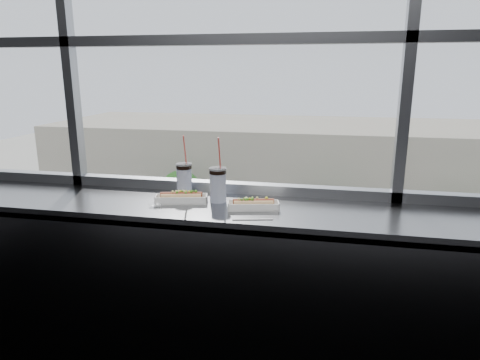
% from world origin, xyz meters
% --- Properties ---
extents(wall_back_lower, '(6.00, 0.00, 6.00)m').
position_xyz_m(wall_back_lower, '(0.00, 1.50, 0.55)').
color(wall_back_lower, black).
rests_on(wall_back_lower, ground).
extents(counter, '(6.00, 0.55, 0.06)m').
position_xyz_m(counter, '(0.00, 1.23, 1.07)').
color(counter, gray).
rests_on(counter, ground).
extents(counter_fascia, '(6.00, 0.04, 1.04)m').
position_xyz_m(counter_fascia, '(0.00, 0.97, 0.55)').
color(counter_fascia, gray).
rests_on(counter_fascia, ground).
extents(hotdog_tray_left, '(0.31, 0.16, 0.07)m').
position_xyz_m(hotdog_tray_left, '(-0.20, 1.23, 1.13)').
color(hotdog_tray_left, white).
rests_on(hotdog_tray_left, counter).
extents(hotdog_tray_right, '(0.29, 0.15, 0.07)m').
position_xyz_m(hotdog_tray_right, '(0.22, 1.19, 1.13)').
color(hotdog_tray_right, white).
rests_on(hotdog_tray_right, counter).
extents(soda_cup_left, '(0.10, 0.10, 0.36)m').
position_xyz_m(soda_cup_left, '(-0.24, 1.39, 1.21)').
color(soda_cup_left, white).
rests_on(soda_cup_left, counter).
extents(soda_cup_right, '(0.10, 0.10, 0.38)m').
position_xyz_m(soda_cup_right, '(-0.00, 1.29, 1.21)').
color(soda_cup_right, white).
rests_on(soda_cup_right, counter).
extents(loose_straw, '(0.20, 0.06, 0.01)m').
position_xyz_m(loose_straw, '(0.25, 1.02, 1.10)').
color(loose_straw, white).
rests_on(loose_straw, counter).
extents(wrapper, '(0.09, 0.06, 0.02)m').
position_xyz_m(wrapper, '(-0.32, 1.12, 1.11)').
color(wrapper, silver).
rests_on(wrapper, counter).
extents(plaza_ground, '(120.00, 120.00, 0.00)m').
position_xyz_m(plaza_ground, '(0.00, 45.00, -11.00)').
color(plaza_ground, '#B7B3A4').
rests_on(plaza_ground, ground).
extents(street_asphalt, '(80.00, 10.00, 0.06)m').
position_xyz_m(street_asphalt, '(0.00, 21.50, -10.97)').
color(street_asphalt, black).
rests_on(street_asphalt, plaza_ground).
extents(far_sidewalk, '(80.00, 6.00, 0.04)m').
position_xyz_m(far_sidewalk, '(0.00, 29.50, -10.98)').
color(far_sidewalk, '#B7B3A4').
rests_on(far_sidewalk, plaza_ground).
extents(far_building, '(50.00, 14.00, 8.00)m').
position_xyz_m(far_building, '(0.00, 39.50, -7.00)').
color(far_building, '#A69C88').
rests_on(far_building, plaza_ground).
extents(car_near_b, '(3.15, 6.72, 2.19)m').
position_xyz_m(car_near_b, '(-8.54, 17.50, -9.85)').
color(car_near_b, black).
rests_on(car_near_b, street_asphalt).
extents(car_near_c, '(3.24, 6.41, 2.05)m').
position_xyz_m(car_near_c, '(-1.92, 17.50, -9.91)').
color(car_near_c, maroon).
rests_on(car_near_c, street_asphalt).
extents(car_far_b, '(3.12, 7.03, 2.31)m').
position_xyz_m(car_far_b, '(1.91, 25.50, -9.78)').
color(car_far_b, '#AA1D44').
rests_on(car_far_b, street_asphalt).
extents(car_near_d, '(2.93, 6.93, 2.30)m').
position_xyz_m(car_near_d, '(6.64, 17.50, -9.79)').
color(car_near_d, '#AEAEAE').
rests_on(car_near_d, street_asphalt).
extents(car_near_a, '(2.57, 5.74, 1.89)m').
position_xyz_m(car_near_a, '(-13.81, 17.50, -10.00)').
color(car_near_a, '#B8BDC0').
rests_on(car_near_a, street_asphalt).
extents(pedestrian_b, '(0.73, 0.97, 2.19)m').
position_xyz_m(pedestrian_b, '(-0.48, 28.54, -9.87)').
color(pedestrian_b, '#66605B').
rests_on(pedestrian_b, far_sidewalk).
extents(pedestrian_a, '(0.92, 0.69, 2.08)m').
position_xyz_m(pedestrian_a, '(-5.36, 29.50, -9.92)').
color(pedestrian_a, '#66605B').
rests_on(pedestrian_a, far_sidewalk).
extents(pedestrian_d, '(1.02, 0.77, 2.30)m').
position_xyz_m(pedestrian_d, '(9.24, 30.38, -9.81)').
color(pedestrian_d, '#66605B').
rests_on(pedestrian_d, far_sidewalk).
extents(tree_left, '(3.40, 3.40, 5.32)m').
position_xyz_m(tree_left, '(-10.38, 29.50, -7.39)').
color(tree_left, '#47382B').
rests_on(tree_left, far_sidewalk).
extents(tree_center, '(2.97, 2.97, 4.64)m').
position_xyz_m(tree_center, '(1.14, 29.50, -7.85)').
color(tree_center, '#47382B').
rests_on(tree_center, far_sidewalk).
extents(tree_right, '(2.88, 2.88, 4.50)m').
position_xyz_m(tree_right, '(10.59, 29.50, -7.95)').
color(tree_right, '#47382B').
rests_on(tree_right, far_sidewalk).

